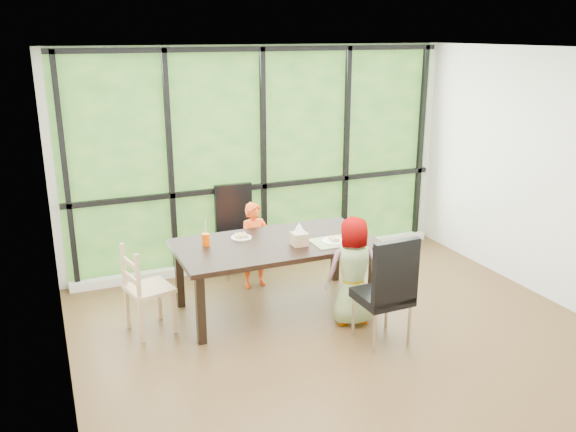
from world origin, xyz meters
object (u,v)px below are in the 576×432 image
(child_toddler, at_px, (255,245))
(orange_cup, at_px, (206,240))
(plate_near, at_px, (334,241))
(green_cup, at_px, (358,235))
(tissue_box, at_px, (299,239))
(child_older, at_px, (354,271))
(chair_interior_leather, at_px, (383,289))
(plate_far, at_px, (241,238))
(chair_window_leather, at_px, (238,231))
(dining_table, at_px, (276,275))
(chair_end_beech, at_px, (149,289))

(child_toddler, bearing_deg, orange_cup, -151.70)
(plate_near, bearing_deg, child_toddler, 123.03)
(green_cup, height_order, tissue_box, tissue_box)
(child_toddler, distance_m, orange_cup, 0.89)
(child_older, xyz_separation_m, green_cup, (0.21, 0.31, 0.25))
(tissue_box, bearing_deg, child_older, -45.48)
(chair_interior_leather, bearing_deg, plate_far, -55.49)
(child_older, relative_size, plate_near, 4.38)
(orange_cup, bearing_deg, child_older, -30.95)
(plate_far, bearing_deg, orange_cup, -169.80)
(chair_window_leather, bearing_deg, dining_table, -84.61)
(plate_near, relative_size, tissue_box, 1.65)
(child_older, height_order, green_cup, child_older)
(plate_near, bearing_deg, chair_window_leather, 115.65)
(chair_end_beech, bearing_deg, dining_table, -103.14)
(child_toddler, bearing_deg, child_older, -69.55)
(plate_near, xyz_separation_m, green_cup, (0.25, -0.06, 0.05))
(child_toddler, height_order, tissue_box, child_toddler)
(chair_window_leather, height_order, orange_cup, chair_window_leather)
(child_toddler, bearing_deg, green_cup, -54.48)
(orange_cup, height_order, green_cup, orange_cup)
(dining_table, bearing_deg, child_toddler, 90.00)
(child_toddler, xyz_separation_m, green_cup, (0.82, -0.93, 0.31))
(dining_table, bearing_deg, plate_near, -21.90)
(chair_window_leather, bearing_deg, tissue_box, -76.40)
(green_cup, xyz_separation_m, tissue_box, (-0.62, 0.11, 0.01))
(orange_cup, height_order, tissue_box, tissue_box)
(plate_far, bearing_deg, chair_end_beech, -166.68)
(chair_interior_leather, relative_size, green_cup, 9.51)
(orange_cup, bearing_deg, chair_interior_leather, -42.33)
(child_older, distance_m, green_cup, 0.45)
(plate_far, bearing_deg, plate_near, -29.26)
(chair_end_beech, xyz_separation_m, tissue_box, (1.51, -0.18, 0.37))
(chair_interior_leather, relative_size, chair_end_beech, 1.20)
(plate_near, height_order, green_cup, green_cup)
(chair_end_beech, bearing_deg, child_toddler, -77.11)
(chair_window_leather, xyz_separation_m, chair_end_beech, (-1.27, -1.07, -0.09))
(dining_table, xyz_separation_m, chair_interior_leather, (0.66, -1.05, 0.17))
(dining_table, height_order, chair_interior_leather, chair_interior_leather)
(chair_end_beech, xyz_separation_m, plate_far, (1.03, 0.24, 0.31))
(plate_far, height_order, plate_near, plate_near)
(child_toddler, distance_m, green_cup, 1.28)
(child_older, bearing_deg, tissue_box, -33.80)
(plate_near, bearing_deg, child_older, -83.57)
(chair_interior_leather, height_order, chair_end_beech, chair_interior_leather)
(orange_cup, relative_size, tissue_box, 0.82)
(child_toddler, bearing_deg, chair_interior_leather, -74.36)
(chair_interior_leather, height_order, tissue_box, chair_interior_leather)
(dining_table, height_order, child_toddler, child_toddler)
(chair_end_beech, height_order, plate_far, chair_end_beech)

